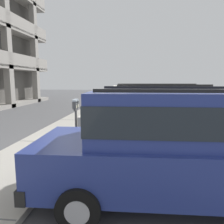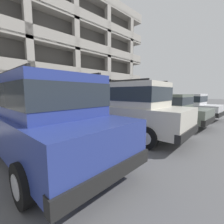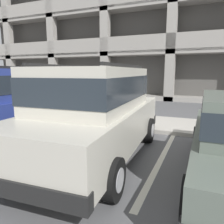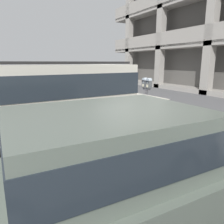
{
  "view_description": "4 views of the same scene",
  "coord_description": "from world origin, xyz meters",
  "views": [
    {
      "loc": [
        -6.76,
        -1.49,
        2.16
      ],
      "look_at": [
        -0.1,
        -0.76,
        1.17
      ],
      "focal_mm": 35.0,
      "sensor_mm": 36.0,
      "label": 1
    },
    {
      "loc": [
        -4.38,
        -5.9,
        1.63
      ],
      "look_at": [
        0.4,
        -1.19,
        0.74
      ],
      "focal_mm": 24.0,
      "sensor_mm": 36.0,
      "label": 2
    },
    {
      "loc": [
        2.25,
        -6.34,
        1.89
      ],
      "look_at": [
        -0.03,
        -0.99,
        0.82
      ],
      "focal_mm": 35.0,
      "sensor_mm": 36.0,
      "label": 3
    },
    {
      "loc": [
        4.92,
        -3.56,
        2.02
      ],
      "look_at": [
        0.34,
        -1.11,
        0.83
      ],
      "focal_mm": 35.0,
      "sensor_mm": 36.0,
      "label": 4
    }
  ],
  "objects": [
    {
      "name": "parking_garage",
      "position": [
        0.1,
        13.42,
        6.03
      ],
      "size": [
        32.0,
        10.0,
        13.25
      ],
      "color": "#54514D",
      "rests_on": "ground_plane"
    },
    {
      "name": "sidewalk",
      "position": [
        0.0,
        1.3,
        0.06
      ],
      "size": [
        40.0,
        2.2,
        0.12
      ],
      "color": "#ADA89E",
      "rests_on": "ground_plane"
    },
    {
      "name": "parking_meter_near",
      "position": [
        -0.23,
        0.35,
        1.21
      ],
      "size": [
        0.35,
        0.12,
        1.46
      ],
      "color": "#47474C",
      "rests_on": "sidewalk"
    },
    {
      "name": "ground_plane",
      "position": [
        0.0,
        0.0,
        -0.05
      ],
      "size": [
        80.0,
        80.0,
        0.1
      ],
      "color": "#565659"
    },
    {
      "name": "silver_suv",
      "position": [
        0.11,
        -2.2,
        1.09
      ],
      "size": [
        2.21,
        4.88,
        2.03
      ],
      "rotation": [
        0.0,
        0.0,
        0.06
      ],
      "color": "beige",
      "rests_on": "ground_plane"
    },
    {
      "name": "parking_stall_lines",
      "position": [
        1.47,
        -1.4,
        0.0
      ],
      "size": [
        11.9,
        4.8,
        0.01
      ],
      "color": "silver",
      "rests_on": "ground_plane"
    }
  ]
}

